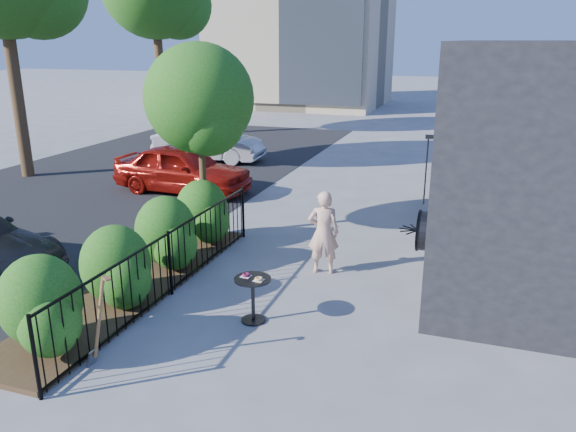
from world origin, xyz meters
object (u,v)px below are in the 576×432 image
at_px(shovel, 98,326).
at_px(car_red, 183,169).
at_px(cafe_table, 253,292).
at_px(car_silver, 209,143).
at_px(patio_tree, 202,106).
at_px(woman, 323,232).

xyz_separation_m(shovel, car_red, (-3.27, 8.04, 0.07)).
bearing_deg(shovel, cafe_table, 52.14).
height_order(cafe_table, car_red, car_red).
bearing_deg(car_red, cafe_table, -141.02).
bearing_deg(car_silver, car_red, -165.95).
relative_size(patio_tree, woman, 2.60).
distance_m(patio_tree, woman, 3.63).
bearing_deg(car_silver, shovel, -162.55).
xyz_separation_m(cafe_table, shovel, (-1.38, -1.77, 0.10)).
xyz_separation_m(patio_tree, car_red, (-2.28, 3.10, -2.11)).
xyz_separation_m(shovel, car_silver, (-4.50, 12.06, 0.04)).
relative_size(cafe_table, car_red, 0.19).
xyz_separation_m(car_red, car_silver, (-1.23, 4.02, -0.03)).
bearing_deg(woman, shovel, 51.48).
bearing_deg(shovel, woman, 64.46).
bearing_deg(car_silver, patio_tree, -156.73).
height_order(shovel, car_red, car_red).
xyz_separation_m(woman, shovel, (-1.86, -3.89, -0.18)).
relative_size(shovel, car_silver, 0.35).
distance_m(patio_tree, car_red, 4.39).
bearing_deg(car_red, woman, -126.50).
height_order(patio_tree, shovel, patio_tree).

